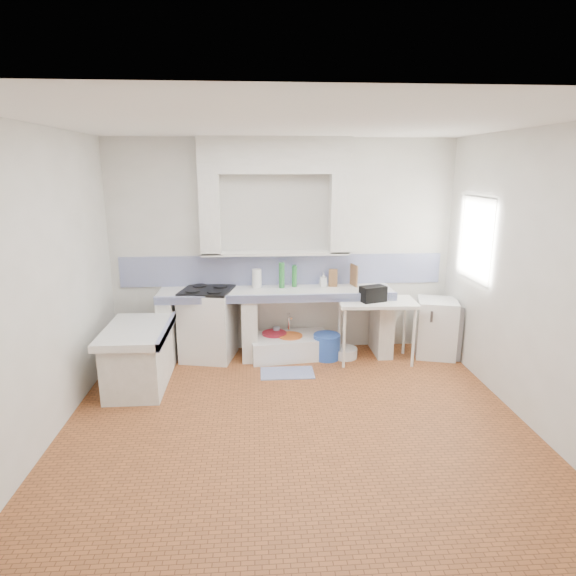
{
  "coord_description": "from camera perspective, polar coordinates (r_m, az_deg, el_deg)",
  "views": [
    {
      "loc": [
        -0.37,
        -4.27,
        2.44
      ],
      "look_at": [
        0.0,
        1.0,
        1.1
      ],
      "focal_mm": 29.9,
      "sensor_mm": 36.0,
      "label": 1
    }
  ],
  "objects": [
    {
      "name": "floor",
      "position": [
        4.93,
        0.85,
        -15.44
      ],
      "size": [
        4.5,
        4.5,
        0.0
      ],
      "primitive_type": "plane",
      "color": "#9A5329",
      "rests_on": "ground"
    },
    {
      "name": "ceiling",
      "position": [
        4.3,
        1.0,
        19.06
      ],
      "size": [
        4.5,
        4.5,
        0.0
      ],
      "primitive_type": "plane",
      "rotation": [
        3.14,
        0.0,
        0.0
      ],
      "color": "white",
      "rests_on": "ground"
    },
    {
      "name": "wall_back",
      "position": [
        6.36,
        -0.64,
        4.83
      ],
      "size": [
        4.5,
        0.0,
        4.5
      ],
      "primitive_type": "plane",
      "rotation": [
        1.57,
        0.0,
        0.0
      ],
      "color": "white",
      "rests_on": "ground"
    },
    {
      "name": "wall_front",
      "position": [
        2.52,
        4.9,
        -10.14
      ],
      "size": [
        4.5,
        0.0,
        4.5
      ],
      "primitive_type": "plane",
      "rotation": [
        -1.57,
        0.0,
        0.0
      ],
      "color": "white",
      "rests_on": "ground"
    },
    {
      "name": "wall_left",
      "position": [
        4.77,
        -27.09,
        0.08
      ],
      "size": [
        0.0,
        4.5,
        4.5
      ],
      "primitive_type": "plane",
      "rotation": [
        1.57,
        0.0,
        1.57
      ],
      "color": "white",
      "rests_on": "ground"
    },
    {
      "name": "wall_right",
      "position": [
        5.11,
        26.92,
        0.95
      ],
      "size": [
        0.0,
        4.5,
        4.5
      ],
      "primitive_type": "plane",
      "rotation": [
        1.57,
        0.0,
        -1.57
      ],
      "color": "white",
      "rests_on": "ground"
    },
    {
      "name": "alcove_mass",
      "position": [
        6.15,
        -1.56,
        15.49
      ],
      "size": [
        1.9,
        0.25,
        0.45
      ],
      "primitive_type": "cube",
      "color": "white",
      "rests_on": "ground"
    },
    {
      "name": "window_frame",
      "position": [
        6.2,
        22.94,
        5.33
      ],
      "size": [
        0.35,
        0.86,
        1.06
      ],
      "primitive_type": "cube",
      "color": "#341E10",
      "rests_on": "ground"
    },
    {
      "name": "lace_valance",
      "position": [
        6.09,
        22.05,
        8.89
      ],
      "size": [
        0.01,
        0.84,
        0.24
      ],
      "primitive_type": "cube",
      "color": "white",
      "rests_on": "ground"
    },
    {
      "name": "counter_slab",
      "position": [
        6.18,
        -1.38,
        -0.58
      ],
      "size": [
        3.0,
        0.6,
        0.08
      ],
      "primitive_type": "cube",
      "color": "white",
      "rests_on": "ground"
    },
    {
      "name": "counter_lip",
      "position": [
        5.91,
        -1.26,
        -1.28
      ],
      "size": [
        3.0,
        0.04,
        0.1
      ],
      "primitive_type": "cube",
      "color": "navy",
      "rests_on": "ground"
    },
    {
      "name": "counter_pier_left",
      "position": [
        6.4,
        -14.02,
        -4.69
      ],
      "size": [
        0.2,
        0.55,
        0.82
      ],
      "primitive_type": "cube",
      "color": "white",
      "rests_on": "ground"
    },
    {
      "name": "counter_pier_mid",
      "position": [
        6.3,
        -4.55,
        -4.6
      ],
      "size": [
        0.2,
        0.55,
        0.82
      ],
      "primitive_type": "cube",
      "color": "white",
      "rests_on": "ground"
    },
    {
      "name": "counter_pier_right",
      "position": [
        6.52,
        11.06,
        -4.18
      ],
      "size": [
        0.2,
        0.55,
        0.82
      ],
      "primitive_type": "cube",
      "color": "white",
      "rests_on": "ground"
    },
    {
      "name": "peninsula_top",
      "position": [
        5.62,
        -17.55,
        -4.9
      ],
      "size": [
        0.7,
        1.1,
        0.08
      ],
      "primitive_type": "cube",
      "color": "white",
      "rests_on": "ground"
    },
    {
      "name": "peninsula_base",
      "position": [
        5.74,
        -17.29,
        -8.21
      ],
      "size": [
        0.6,
        1.0,
        0.62
      ],
      "primitive_type": "cube",
      "color": "white",
      "rests_on": "ground"
    },
    {
      "name": "peninsula_lip",
      "position": [
        5.55,
        -14.23,
        -4.91
      ],
      "size": [
        0.04,
        1.1,
        0.1
      ],
      "primitive_type": "cube",
      "color": "navy",
      "rests_on": "ground"
    },
    {
      "name": "backsplash",
      "position": [
        6.4,
        -0.62,
        2.16
      ],
      "size": [
        4.27,
        0.03,
        0.4
      ],
      "primitive_type": "cube",
      "color": "navy",
      "rests_on": "ground"
    },
    {
      "name": "stove",
      "position": [
        6.32,
        -9.46,
        -4.33
      ],
      "size": [
        0.75,
        0.73,
        0.89
      ],
      "primitive_type": "cube",
      "rotation": [
        0.0,
        0.0,
        -0.21
      ],
      "color": "white",
      "rests_on": "ground"
    },
    {
      "name": "sink",
      "position": [
        6.38,
        0.24,
        -7.02
      ],
      "size": [
        1.11,
        0.7,
        0.25
      ],
      "primitive_type": "cube",
      "rotation": [
        0.0,
        0.0,
        0.13
      ],
      "color": "white",
      "rests_on": "ground"
    },
    {
      "name": "side_table",
      "position": [
        6.25,
        10.36,
        -5.03
      ],
      "size": [
        0.99,
        0.58,
        0.04
      ],
      "primitive_type": "cube",
      "rotation": [
        0.0,
        0.0,
        -0.04
      ],
      "color": "white",
      "rests_on": "ground"
    },
    {
      "name": "fridge",
      "position": [
        6.62,
        17.19,
        -4.55
      ],
      "size": [
        0.6,
        0.6,
        0.76
      ],
      "primitive_type": "cube",
      "rotation": [
        0.0,
        0.0,
        -0.27
      ],
      "color": "white",
      "rests_on": "ground"
    },
    {
      "name": "bucket_red",
      "position": [
        6.43,
        -1.62,
        -6.6
      ],
      "size": [
        0.34,
        0.34,
        0.3
      ],
      "primitive_type": "cylinder",
      "rotation": [
        0.0,
        0.0,
        -0.06
      ],
      "color": "#AB192C",
      "rests_on": "ground"
    },
    {
      "name": "bucket_orange",
      "position": [
        6.36,
        0.27,
        -6.89
      ],
      "size": [
        0.35,
        0.35,
        0.3
      ],
      "primitive_type": "cylinder",
      "rotation": [
        0.0,
        0.0,
        -0.08
      ],
      "color": "orange",
      "rests_on": "ground"
    },
    {
      "name": "bucket_blue",
      "position": [
        6.32,
        4.62,
        -6.93
      ],
      "size": [
        0.46,
        0.46,
        0.33
      ],
      "primitive_type": "cylinder",
      "rotation": [
        0.0,
        0.0,
        -0.42
      ],
      "color": "blue",
      "rests_on": "ground"
    },
    {
      "name": "basin_white",
      "position": [
        6.41,
        6.78,
        -7.64
      ],
      "size": [
        0.43,
        0.43,
        0.13
      ],
      "primitive_type": "cylinder",
      "rotation": [
        0.0,
        0.0,
        0.4
      ],
      "color": "white",
      "rests_on": "ground"
    },
    {
      "name": "water_bottle_a",
      "position": [
        6.53,
        -1.38,
        -6.09
      ],
      "size": [
        0.11,
        0.11,
        0.34
      ],
      "primitive_type": "cylinder",
      "rotation": [
        0.0,
        0.0,
        -0.17
      ],
      "color": "silver",
      "rests_on": "ground"
    },
    {
      "name": "water_bottle_b",
      "position": [
        6.55,
        0.92,
        -6.31
      ],
      "size": [
        0.07,
        0.07,
        0.28
      ],
      "primitive_type": "cylinder",
      "rotation": [
        0.0,
        0.0,
        0.01
      ],
      "color": "silver",
      "rests_on": "ground"
    },
    {
      "name": "black_bag",
      "position": [
        6.06,
        10.07,
        -0.69
      ],
      "size": [
        0.35,
        0.27,
        0.19
      ],
      "primitive_type": "cube",
      "rotation": [
        0.0,
        0.0,
        0.33
      ],
      "color": "black",
      "rests_on": "side_table"
    },
    {
      "name": "green_bottle_a",
      "position": [
        6.24,
        -0.75,
        1.53
      ],
      "size": [
        0.09,
        0.09,
        0.33
      ],
      "primitive_type": "cylinder",
      "rotation": [
        0.0,
        0.0,
        -0.35
      ],
      "color": "#277030",
      "rests_on": "counter_slab"
    },
    {
      "name": "green_bottle_b",
      "position": [
        6.29,
        0.76,
        1.43
      ],
      "size": [
        0.08,
        0.08,
        0.29
      ],
      "primitive_type": "cylinder",
      "rotation": [
        0.0,
        0.0,
        0.24
      ],
      "color": "#277030",
      "rests_on": "counter_slab"
    },
    {
      "name": "knife_block",
      "position": [
        6.36,
        5.38,
        1.22
      ],
      "size": [
        0.13,
        0.11,
        0.23
      ],
      "primitive_type": "cube",
      "rotation": [
        0.0,
        0.0,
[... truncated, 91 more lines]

